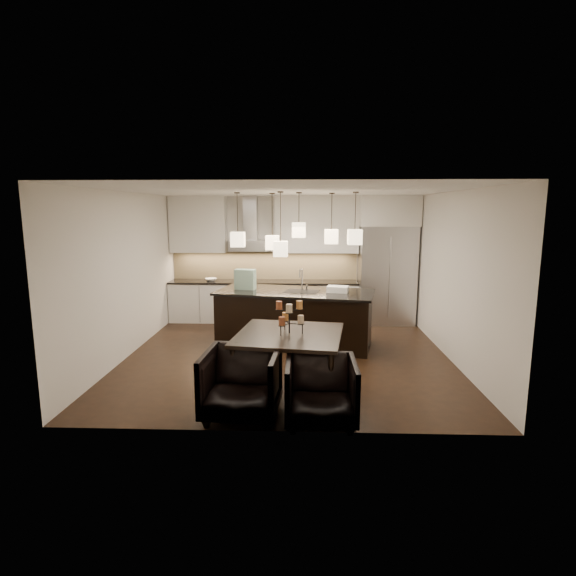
{
  "coord_description": "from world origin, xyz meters",
  "views": [
    {
      "loc": [
        0.28,
        -7.5,
        2.49
      ],
      "look_at": [
        0.0,
        0.2,
        1.15
      ],
      "focal_mm": 28.0,
      "sensor_mm": 36.0,
      "label": 1
    }
  ],
  "objects_px": {
    "island_body": "(295,319)",
    "armchair_left": "(241,383)",
    "armchair_right": "(321,391)",
    "dining_table": "(289,363)",
    "refrigerator": "(386,275)"
  },
  "relations": [
    {
      "from": "refrigerator",
      "to": "island_body",
      "type": "bearing_deg",
      "value": -138.8
    },
    {
      "from": "dining_table",
      "to": "armchair_left",
      "type": "height_order",
      "value": "armchair_left"
    },
    {
      "from": "dining_table",
      "to": "armchair_left",
      "type": "relative_size",
      "value": 1.51
    },
    {
      "from": "island_body",
      "to": "armchair_left",
      "type": "distance_m",
      "value": 3.06
    },
    {
      "from": "armchair_left",
      "to": "armchair_right",
      "type": "bearing_deg",
      "value": -3.89
    },
    {
      "from": "armchair_left",
      "to": "armchair_right",
      "type": "distance_m",
      "value": 0.97
    },
    {
      "from": "armchair_left",
      "to": "armchair_right",
      "type": "relative_size",
      "value": 1.08
    },
    {
      "from": "island_body",
      "to": "armchair_right",
      "type": "distance_m",
      "value": 3.16
    },
    {
      "from": "dining_table",
      "to": "armchair_right",
      "type": "bearing_deg",
      "value": -58.22
    },
    {
      "from": "island_body",
      "to": "armchair_left",
      "type": "bearing_deg",
      "value": -89.4
    },
    {
      "from": "refrigerator",
      "to": "dining_table",
      "type": "bearing_deg",
      "value": -116.9
    },
    {
      "from": "dining_table",
      "to": "armchair_right",
      "type": "relative_size",
      "value": 1.64
    },
    {
      "from": "armchair_right",
      "to": "dining_table",
      "type": "bearing_deg",
      "value": 113.95
    },
    {
      "from": "armchair_right",
      "to": "armchair_left",
      "type": "bearing_deg",
      "value": 172.17
    },
    {
      "from": "armchair_right",
      "to": "island_body",
      "type": "bearing_deg",
      "value": 96.64
    }
  ]
}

